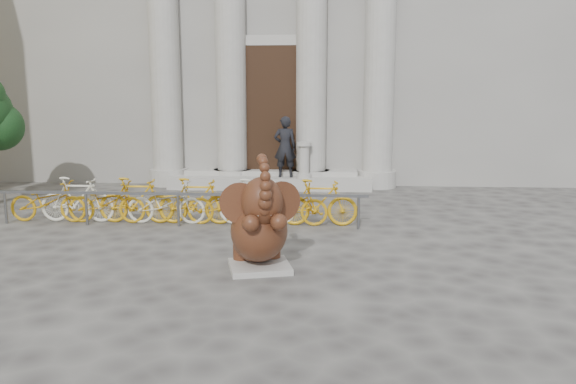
{
  "coord_description": "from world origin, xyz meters",
  "views": [
    {
      "loc": [
        1.64,
        -7.14,
        2.77
      ],
      "look_at": [
        1.0,
        2.42,
        1.1
      ],
      "focal_mm": 35.0,
      "sensor_mm": 36.0,
      "label": 1
    }
  ],
  "objects": [
    {
      "name": "ground",
      "position": [
        0.0,
        0.0,
        0.0
      ],
      "size": [
        80.0,
        80.0,
        0.0
      ],
      "primitive_type": "plane",
      "color": "#474442",
      "rests_on": "ground"
    },
    {
      "name": "classical_building",
      "position": [
        0.0,
        14.93,
        5.98
      ],
      "size": [
        22.0,
        10.7,
        12.0
      ],
      "color": "gray",
      "rests_on": "ground"
    },
    {
      "name": "entrance_steps",
      "position": [
        0.0,
        9.4,
        0.18
      ],
      "size": [
        6.0,
        1.2,
        0.36
      ],
      "primitive_type": "cube",
      "color": "#A8A59E",
      "rests_on": "ground"
    },
    {
      "name": "elephant_statue",
      "position": [
        0.62,
        1.43,
        0.69
      ],
      "size": [
        1.23,
        1.49,
        1.89
      ],
      "rotation": [
        0.0,
        0.0,
        0.26
      ],
      "color": "#A8A59E",
      "rests_on": "ground"
    },
    {
      "name": "bike_rack",
      "position": [
        -1.47,
        4.57,
        0.5
      ],
      "size": [
        8.0,
        0.53,
        1.0
      ],
      "color": "slate",
      "rests_on": "ground"
    },
    {
      "name": "pedestrian",
      "position": [
        0.46,
        9.2,
        1.25
      ],
      "size": [
        0.68,
        0.47,
        1.79
      ],
      "primitive_type": "imported",
      "rotation": [
        0.0,
        0.0,
        3.22
      ],
      "color": "black",
      "rests_on": "entrance_steps"
    },
    {
      "name": "balustrade_post",
      "position": [
        1.02,
        9.1,
        0.84
      ],
      "size": [
        0.43,
        0.43,
        1.04
      ],
      "color": "#A8A59E",
      "rests_on": "entrance_steps"
    }
  ]
}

